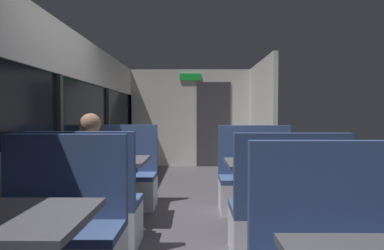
{
  "coord_description": "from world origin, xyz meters",
  "views": [
    {
      "loc": [
        0.1,
        -3.77,
        1.26
      ],
      "look_at": [
        0.06,
        1.74,
        1.07
      ],
      "focal_mm": 31.28,
      "sensor_mm": 36.0,
      "label": 1
    }
  ],
  "objects_px": {
    "bench_mid_window_facing_end": "(88,213)",
    "bench_rear_aisle_facing_end": "(286,221)",
    "dining_table_rear_aisle": "(268,171)",
    "seated_passenger": "(90,189)",
    "bench_near_window_facing_entry": "(57,242)",
    "bench_mid_window_facing_entry": "(121,182)",
    "bench_rear_aisle_facing_entry": "(256,186)",
    "dining_table_mid_window": "(107,168)",
    "dining_table_near_window": "(0,234)"
  },
  "relations": [
    {
      "from": "bench_mid_window_facing_end",
      "to": "bench_rear_aisle_facing_end",
      "type": "height_order",
      "value": "same"
    },
    {
      "from": "dining_table_rear_aisle",
      "to": "seated_passenger",
      "type": "height_order",
      "value": "seated_passenger"
    },
    {
      "from": "dining_table_rear_aisle",
      "to": "seated_passenger",
      "type": "bearing_deg",
      "value": -166.58
    },
    {
      "from": "bench_near_window_facing_entry",
      "to": "bench_mid_window_facing_entry",
      "type": "relative_size",
      "value": 1.0
    },
    {
      "from": "bench_mid_window_facing_entry",
      "to": "bench_rear_aisle_facing_entry",
      "type": "relative_size",
      "value": 1.0
    },
    {
      "from": "bench_mid_window_facing_entry",
      "to": "bench_rear_aisle_facing_entry",
      "type": "xyz_separation_m",
      "value": [
        1.79,
        -0.2,
        0.0
      ]
    },
    {
      "from": "dining_table_mid_window",
      "to": "bench_mid_window_facing_end",
      "type": "relative_size",
      "value": 0.82
    },
    {
      "from": "bench_mid_window_facing_end",
      "to": "bench_near_window_facing_entry",
      "type": "bearing_deg",
      "value": -90.0
    },
    {
      "from": "bench_rear_aisle_facing_entry",
      "to": "seated_passenger",
      "type": "bearing_deg",
      "value": -147.82
    },
    {
      "from": "bench_rear_aisle_facing_end",
      "to": "seated_passenger",
      "type": "height_order",
      "value": "seated_passenger"
    },
    {
      "from": "dining_table_mid_window",
      "to": "bench_mid_window_facing_entry",
      "type": "xyz_separation_m",
      "value": [
        0.0,
        0.7,
        -0.31
      ]
    },
    {
      "from": "seated_passenger",
      "to": "bench_near_window_facing_entry",
      "type": "bearing_deg",
      "value": -90.0
    },
    {
      "from": "bench_mid_window_facing_entry",
      "to": "dining_table_rear_aisle",
      "type": "bearing_deg",
      "value": -26.68
    },
    {
      "from": "bench_mid_window_facing_end",
      "to": "seated_passenger",
      "type": "height_order",
      "value": "seated_passenger"
    },
    {
      "from": "dining_table_rear_aisle",
      "to": "seated_passenger",
      "type": "distance_m",
      "value": 1.84
    },
    {
      "from": "bench_mid_window_facing_end",
      "to": "seated_passenger",
      "type": "distance_m",
      "value": 0.22
    },
    {
      "from": "dining_table_near_window",
      "to": "bench_rear_aisle_facing_end",
      "type": "bearing_deg",
      "value": 33.64
    },
    {
      "from": "bench_mid_window_facing_entry",
      "to": "dining_table_rear_aisle",
      "type": "xyz_separation_m",
      "value": [
        1.79,
        -0.9,
        0.31
      ]
    },
    {
      "from": "dining_table_rear_aisle",
      "to": "bench_rear_aisle_facing_entry",
      "type": "relative_size",
      "value": 0.82
    },
    {
      "from": "bench_mid_window_facing_end",
      "to": "bench_rear_aisle_facing_entry",
      "type": "xyz_separation_m",
      "value": [
        1.79,
        1.2,
        0.0
      ]
    },
    {
      "from": "dining_table_near_window",
      "to": "bench_near_window_facing_entry",
      "type": "xyz_separation_m",
      "value": [
        0.0,
        0.7,
        -0.31
      ]
    },
    {
      "from": "dining_table_mid_window",
      "to": "bench_rear_aisle_facing_end",
      "type": "bearing_deg",
      "value": -26.68
    },
    {
      "from": "bench_mid_window_facing_entry",
      "to": "dining_table_rear_aisle",
      "type": "relative_size",
      "value": 1.22
    },
    {
      "from": "bench_mid_window_facing_entry",
      "to": "seated_passenger",
      "type": "relative_size",
      "value": 0.87
    },
    {
      "from": "bench_near_window_facing_entry",
      "to": "seated_passenger",
      "type": "distance_m",
      "value": 0.79
    },
    {
      "from": "bench_rear_aisle_facing_end",
      "to": "seated_passenger",
      "type": "relative_size",
      "value": 0.87
    },
    {
      "from": "bench_mid_window_facing_end",
      "to": "bench_mid_window_facing_entry",
      "type": "height_order",
      "value": "same"
    },
    {
      "from": "dining_table_mid_window",
      "to": "dining_table_rear_aisle",
      "type": "bearing_deg",
      "value": -6.38
    },
    {
      "from": "bench_mid_window_facing_entry",
      "to": "dining_table_rear_aisle",
      "type": "distance_m",
      "value": 2.03
    },
    {
      "from": "dining_table_mid_window",
      "to": "bench_rear_aisle_facing_end",
      "type": "height_order",
      "value": "bench_rear_aisle_facing_end"
    },
    {
      "from": "bench_mid_window_facing_entry",
      "to": "bench_rear_aisle_facing_end",
      "type": "height_order",
      "value": "same"
    },
    {
      "from": "bench_near_window_facing_entry",
      "to": "bench_rear_aisle_facing_entry",
      "type": "distance_m",
      "value": 2.6
    },
    {
      "from": "dining_table_near_window",
      "to": "dining_table_mid_window",
      "type": "height_order",
      "value": "same"
    },
    {
      "from": "bench_mid_window_facing_end",
      "to": "bench_rear_aisle_facing_end",
      "type": "bearing_deg",
      "value": -6.38
    },
    {
      "from": "bench_rear_aisle_facing_end",
      "to": "bench_rear_aisle_facing_entry",
      "type": "bearing_deg",
      "value": 90.0
    },
    {
      "from": "dining_table_mid_window",
      "to": "bench_rear_aisle_facing_end",
      "type": "xyz_separation_m",
      "value": [
        1.79,
        -0.9,
        -0.31
      ]
    },
    {
      "from": "dining_table_rear_aisle",
      "to": "bench_near_window_facing_entry",
      "type": "bearing_deg",
      "value": -146.36
    },
    {
      "from": "seated_passenger",
      "to": "bench_mid_window_facing_entry",
      "type": "bearing_deg",
      "value": 90.0
    },
    {
      "from": "bench_rear_aisle_facing_end",
      "to": "seated_passenger",
      "type": "xyz_separation_m",
      "value": [
        -1.79,
        0.27,
        0.21
      ]
    },
    {
      "from": "bench_near_window_facing_entry",
      "to": "bench_mid_window_facing_end",
      "type": "xyz_separation_m",
      "value": [
        0.0,
        0.69,
        0.0
      ]
    },
    {
      "from": "bench_near_window_facing_entry",
      "to": "bench_mid_window_facing_end",
      "type": "height_order",
      "value": "same"
    },
    {
      "from": "bench_near_window_facing_entry",
      "to": "bench_rear_aisle_facing_end",
      "type": "distance_m",
      "value": 1.86
    },
    {
      "from": "dining_table_near_window",
      "to": "bench_mid_window_facing_entry",
      "type": "distance_m",
      "value": 2.81
    },
    {
      "from": "seated_passenger",
      "to": "dining_table_near_window",
      "type": "bearing_deg",
      "value": -90.0
    },
    {
      "from": "dining_table_rear_aisle",
      "to": "seated_passenger",
      "type": "relative_size",
      "value": 0.71
    },
    {
      "from": "bench_mid_window_facing_entry",
      "to": "dining_table_mid_window",
      "type": "bearing_deg",
      "value": -90.0
    },
    {
      "from": "bench_near_window_facing_entry",
      "to": "bench_rear_aisle_facing_entry",
      "type": "xyz_separation_m",
      "value": [
        1.79,
        1.89,
        0.0
      ]
    },
    {
      "from": "bench_near_window_facing_entry",
      "to": "dining_table_rear_aisle",
      "type": "distance_m",
      "value": 2.17
    },
    {
      "from": "bench_mid_window_facing_entry",
      "to": "bench_rear_aisle_facing_end",
      "type": "distance_m",
      "value": 2.4
    },
    {
      "from": "dining_table_near_window",
      "to": "bench_near_window_facing_entry",
      "type": "height_order",
      "value": "bench_near_window_facing_entry"
    }
  ]
}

